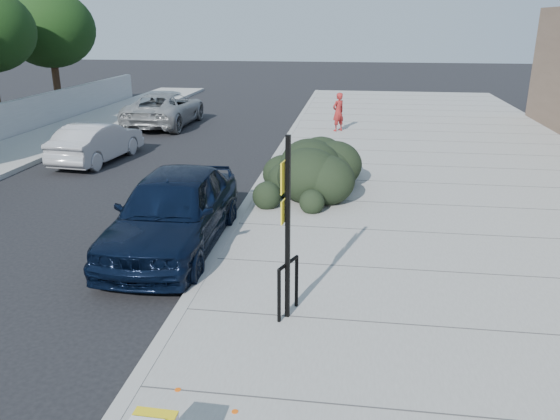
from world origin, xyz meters
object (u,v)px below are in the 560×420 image
Objects in this scene: sedan_navy at (173,211)px; pedestrian at (338,112)px; bike_rack at (288,282)px; sign_post at (287,219)px; suv_silver at (165,109)px; wagon_silver at (97,142)px.

pedestrian reaches higher than sedan_navy.
pedestrian reaches higher than bike_rack.
sign_post is 18.36m from suv_silver.
bike_rack is 12.36m from wagon_silver.
sign_post is at bearing -45.67° from sedan_navy.
sign_post reaches higher than wagon_silver.
pedestrian is (7.94, 5.86, 0.28)m from wagon_silver.
sedan_navy reaches higher than wagon_silver.
sedan_navy is 14.78m from suv_silver.
wagon_silver is at bearing -8.08° from pedestrian.
suv_silver is at bearing -84.84° from wagon_silver.
sedan_navy is at bearing 32.71° from pedestrian.
sedan_navy reaches higher than bike_rack.
pedestrian reaches higher than suv_silver.
pedestrian is (0.20, 15.49, 0.26)m from bike_rack.
sign_post is 0.58× the size of sedan_navy.
sedan_navy is at bearing 130.81° from wagon_silver.
sign_post is 3.94m from sedan_navy.
wagon_silver is at bearing 89.89° from suv_silver.
suv_silver is 3.41× the size of pedestrian.
bike_rack is 0.22× the size of wagon_silver.
pedestrian is at bearing -138.41° from wagon_silver.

